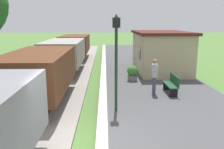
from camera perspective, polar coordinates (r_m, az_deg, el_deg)
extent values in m
cube|color=#4C4C4F|center=(7.58, 20.17, -16.11)|extent=(6.00, 60.00, 0.25)
cube|color=silver|center=(7.02, -2.45, -16.52)|extent=(0.36, 60.00, 0.01)
cube|color=slate|center=(7.38, -19.53, -16.31)|extent=(0.07, 60.00, 0.14)
cylinder|color=black|center=(7.77, -23.86, -9.17)|extent=(0.20, 0.30, 0.20)
cube|color=brown|center=(10.92, -17.12, 0.97)|extent=(2.50, 5.60, 1.60)
cube|color=black|center=(11.06, -16.91, -2.33)|extent=(2.10, 5.15, 0.50)
cylinder|color=black|center=(12.81, -14.80, -1.38)|extent=(1.56, 0.84, 0.84)
cylinder|color=black|center=(9.49, -19.58, -6.54)|extent=(1.56, 0.84, 0.84)
cylinder|color=black|center=(13.86, -13.80, 0.77)|extent=(0.20, 0.30, 0.20)
cylinder|color=black|center=(8.38, -22.09, -7.45)|extent=(0.20, 0.30, 0.20)
cube|color=gray|center=(17.30, -11.45, 5.33)|extent=(2.50, 5.60, 1.60)
cube|color=black|center=(17.39, -11.35, 3.21)|extent=(2.10, 5.15, 0.50)
cylinder|color=black|center=(19.17, -10.45, 3.34)|extent=(1.56, 0.84, 0.84)
cylinder|color=black|center=(15.69, -12.38, 1.25)|extent=(1.56, 0.84, 0.84)
cylinder|color=black|center=(20.27, -10.00, 4.55)|extent=(0.20, 0.30, 0.20)
cylinder|color=black|center=(14.53, -13.24, 1.33)|extent=(0.20, 0.30, 0.20)
cube|color=brown|center=(23.79, -8.82, 7.32)|extent=(2.50, 5.60, 1.60)
cube|color=black|center=(23.86, -8.77, 5.77)|extent=(2.10, 5.15, 0.50)
cylinder|color=black|center=(25.66, -8.28, 5.68)|extent=(1.56, 0.84, 0.84)
cylinder|color=black|center=(22.13, -9.30, 4.58)|extent=(1.56, 0.84, 0.84)
cylinder|color=black|center=(26.77, -8.02, 6.51)|extent=(0.20, 0.30, 0.20)
cylinder|color=black|center=(20.96, -9.73, 4.82)|extent=(0.20, 0.30, 0.20)
cube|color=tan|center=(17.16, 11.45, 5.18)|extent=(3.20, 5.50, 2.60)
cube|color=#51231E|center=(17.04, 11.65, 9.82)|extent=(3.50, 5.80, 0.18)
cube|color=black|center=(15.77, 6.64, 5.19)|extent=(0.03, 0.90, 0.80)
cube|color=#1E4C2D|center=(11.86, 13.80, -2.37)|extent=(0.42, 1.50, 0.04)
cube|color=#1E4C2D|center=(11.85, 14.74, -1.21)|extent=(0.04, 1.50, 0.45)
cube|color=black|center=(11.36, 14.53, -4.26)|extent=(0.38, 0.06, 0.42)
cube|color=black|center=(12.48, 13.02, -2.69)|extent=(0.38, 0.06, 0.42)
cube|color=#1E4C2D|center=(21.24, 6.85, 4.36)|extent=(0.42, 1.50, 0.04)
cube|color=#1E4C2D|center=(21.24, 7.38, 5.01)|extent=(0.04, 1.50, 0.45)
cube|color=black|center=(20.69, 7.08, 3.49)|extent=(0.38, 0.06, 0.42)
cube|color=black|center=(21.86, 6.60, 3.98)|extent=(0.38, 0.06, 0.42)
cylinder|color=#474C66|center=(11.48, 10.09, -2.74)|extent=(0.15, 0.15, 0.86)
cylinder|color=#474C66|center=(11.64, 9.98, -2.53)|extent=(0.15, 0.15, 0.86)
cube|color=#B2ADA8|center=(11.39, 10.17, 0.91)|extent=(0.27, 0.40, 0.60)
sphere|color=#936B51|center=(11.31, 10.26, 3.10)|extent=(0.22, 0.22, 0.22)
cylinder|color=slate|center=(14.13, 4.90, -0.81)|extent=(0.56, 0.56, 0.34)
sphere|color=#387A33|center=(14.03, 4.94, 0.88)|extent=(0.64, 0.64, 0.64)
cylinder|color=#193823|center=(9.00, 0.99, 0.90)|extent=(0.11, 0.11, 3.20)
cube|color=black|center=(8.81, 1.04, 12.31)|extent=(0.28, 0.28, 0.36)
sphere|color=#F2E5BF|center=(8.81, 1.04, 12.31)|extent=(0.20, 0.20, 0.20)
cone|color=#193823|center=(8.82, 1.04, 13.87)|extent=(0.20, 0.20, 0.16)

